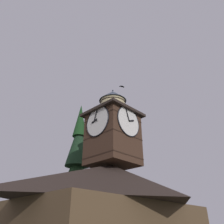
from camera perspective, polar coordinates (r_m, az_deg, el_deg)
name	(u,v)px	position (r m, az deg, el deg)	size (l,w,h in m)	color
building_main	(111,209)	(19.60, -0.34, -22.71)	(14.92, 9.69, 7.10)	brown
clock_tower	(113,131)	(21.60, 0.20, -4.63)	(4.52, 4.52, 7.85)	#422B1E
pine_tree_behind	(76,183)	(26.91, -8.87, -16.86)	(5.19, 5.19, 16.60)	#473323
moon	(44,200)	(67.60, -16.53, -20.13)	(2.06, 2.06, 2.06)	silver
flying_bird_high	(122,86)	(29.33, 2.43, 6.32)	(0.67, 0.44, 0.17)	black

